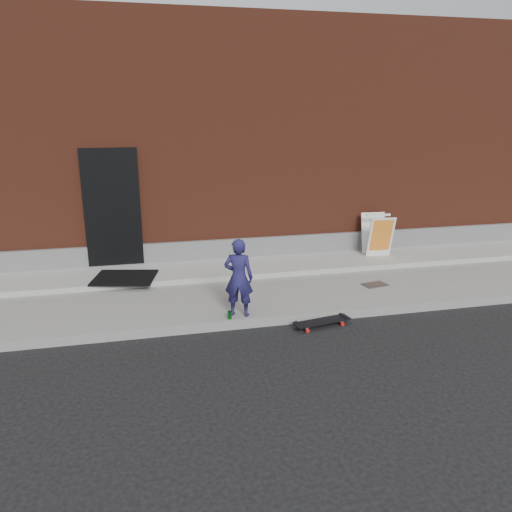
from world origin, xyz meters
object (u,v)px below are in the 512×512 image
object	(u,v)px
child	(239,278)
skateboard	(322,322)
pizza_sign	(377,235)
soda_can	(230,315)

from	to	relation	value
child	skateboard	size ratio (longest dim) A/B	1.34
pizza_sign	child	bearing A→B (deg)	-145.96
child	pizza_sign	world-z (taller)	child
skateboard	child	bearing A→B (deg)	162.52
skateboard	soda_can	world-z (taller)	soda_can
child	pizza_sign	distance (m)	4.12
child	skateboard	distance (m)	1.45
skateboard	soda_can	xyz separation A→B (m)	(-1.39, 0.27, 0.13)
child	pizza_sign	xyz separation A→B (m)	(3.41, 2.30, -0.07)
pizza_sign	soda_can	distance (m)	4.35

